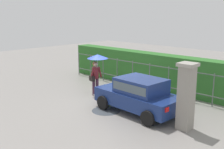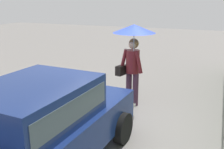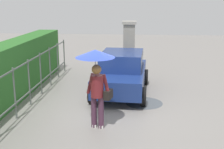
% 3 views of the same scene
% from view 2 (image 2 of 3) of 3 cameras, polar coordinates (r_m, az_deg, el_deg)
% --- Properties ---
extents(ground_plane, '(40.00, 40.00, 0.00)m').
position_cam_2_polar(ground_plane, '(5.97, -1.22, -10.49)').
color(ground_plane, gray).
extents(car, '(3.81, 2.02, 1.48)m').
position_cam_2_polar(car, '(4.31, -15.33, -10.14)').
color(car, navy).
rests_on(car, ground).
extents(pedestrian, '(1.02, 1.02, 2.08)m').
position_cam_2_polar(pedestrian, '(6.50, 4.56, 6.19)').
color(pedestrian, '#47283D').
rests_on(pedestrian, ground).
extents(puddle_near, '(1.22, 1.22, 0.00)m').
position_cam_2_polar(puddle_near, '(5.91, -14.32, -11.30)').
color(puddle_near, '#4C545B').
rests_on(puddle_near, ground).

